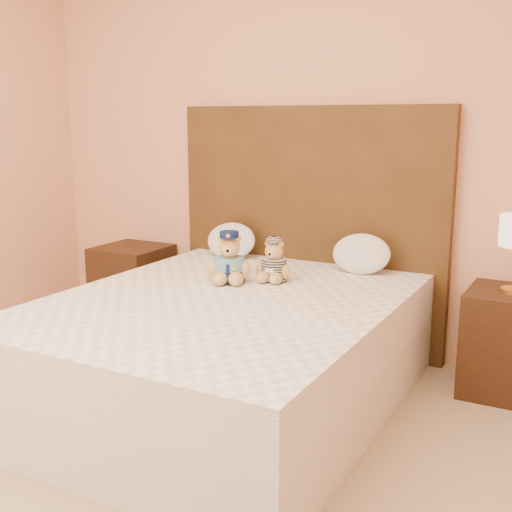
% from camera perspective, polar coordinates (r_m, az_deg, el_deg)
% --- Properties ---
extents(room_walls, '(4.04, 4.52, 2.72)m').
position_cam_1_polar(room_walls, '(2.50, -12.53, 20.73)').
color(room_walls, '#E9A37F').
rests_on(room_walls, ground).
extents(bed, '(1.60, 2.00, 0.55)m').
position_cam_1_polar(bed, '(3.28, -2.70, -8.34)').
color(bed, white).
rests_on(bed, ground).
extents(headboard, '(1.75, 0.08, 1.50)m').
position_cam_1_polar(headboard, '(4.03, 4.71, 2.48)').
color(headboard, '#4B3316').
rests_on(headboard, ground).
extents(nightstand_left, '(0.45, 0.45, 0.55)m').
position_cam_1_polar(nightstand_left, '(4.60, -10.87, -2.53)').
color(nightstand_left, '#331C10').
rests_on(nightstand_left, ground).
extents(nightstand_right, '(0.45, 0.45, 0.55)m').
position_cam_1_polar(nightstand_right, '(3.63, 21.65, -7.19)').
color(nightstand_right, '#331C10').
rests_on(nightstand_right, ground).
extents(teddy_police, '(0.31, 0.31, 0.28)m').
position_cam_1_polar(teddy_police, '(3.46, -2.38, -0.11)').
color(teddy_police, tan).
rests_on(teddy_police, bed).
extents(teddy_prisoner, '(0.22, 0.21, 0.23)m').
position_cam_1_polar(teddy_prisoner, '(3.49, 1.61, -0.39)').
color(teddy_prisoner, tan).
rests_on(teddy_prisoner, bed).
extents(pillow_left, '(0.34, 0.22, 0.24)m').
position_cam_1_polar(pillow_left, '(4.09, -2.23, 1.53)').
color(pillow_left, white).
rests_on(pillow_left, bed).
extents(pillow_right, '(0.34, 0.22, 0.24)m').
position_cam_1_polar(pillow_right, '(3.73, 9.34, 0.36)').
color(pillow_right, white).
rests_on(pillow_right, bed).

